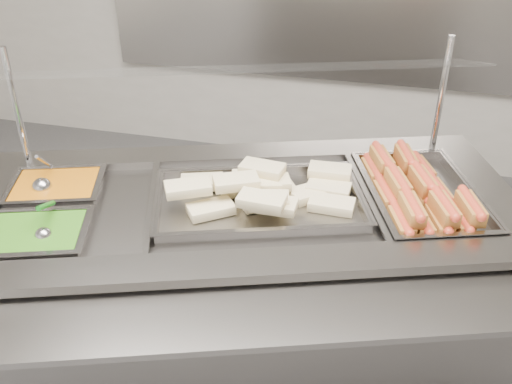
% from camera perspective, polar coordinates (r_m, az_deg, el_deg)
% --- Properties ---
extents(steam_counter, '(2.05, 1.40, 0.90)m').
position_cam_1_polar(steam_counter, '(2.19, -1.32, -10.70)').
color(steam_counter, slate).
rests_on(steam_counter, ground).
extents(tray_rail, '(1.78, 0.91, 0.05)m').
position_cam_1_polar(tray_rail, '(1.54, -0.23, -12.15)').
color(tray_rail, gray).
rests_on(tray_rail, steam_counter).
extents(sneeze_guard, '(1.65, 0.82, 0.44)m').
position_cam_1_polar(sneeze_guard, '(1.96, -2.04, 11.84)').
color(sneeze_guard, silver).
rests_on(sneeze_guard, steam_counter).
extents(pan_hotdogs, '(0.50, 0.63, 0.10)m').
position_cam_1_polar(pan_hotdogs, '(2.07, 16.06, -0.81)').
color(pan_hotdogs, '#979494').
rests_on(pan_hotdogs, steam_counter).
extents(pan_wraps, '(0.77, 0.60, 0.07)m').
position_cam_1_polar(pan_wraps, '(1.94, 0.29, -1.23)').
color(pan_wraps, '#979494').
rests_on(pan_wraps, steam_counter).
extents(pan_beans, '(0.36, 0.32, 0.10)m').
position_cam_1_polar(pan_beans, '(2.14, -19.24, -0.26)').
color(pan_beans, '#979494').
rests_on(pan_beans, steam_counter).
extents(pan_peas, '(0.36, 0.32, 0.10)m').
position_cam_1_polar(pan_peas, '(1.90, -21.00, -4.77)').
color(pan_peas, '#979494').
rests_on(pan_peas, steam_counter).
extents(hotdogs_in_buns, '(0.42, 0.56, 0.12)m').
position_cam_1_polar(hotdogs_in_buns, '(2.03, 15.56, 0.18)').
color(hotdogs_in_buns, '#995920').
rests_on(hotdogs_in_buns, pan_hotdogs).
extents(tortilla_wraps, '(0.63, 0.42, 0.10)m').
position_cam_1_polar(tortilla_wraps, '(1.94, 0.87, 0.27)').
color(tortilla_wraps, beige).
rests_on(tortilla_wraps, pan_wraps).
extents(ladle, '(0.09, 0.18, 0.16)m').
position_cam_1_polar(ladle, '(2.11, -20.58, 0.59)').
color(ladle, '#B3B2B8').
rests_on(ladle, pan_beans).
extents(serving_spoon, '(0.09, 0.18, 0.13)m').
position_cam_1_polar(serving_spoon, '(1.86, -20.43, -3.60)').
color(serving_spoon, '#B3B2B8').
rests_on(serving_spoon, pan_peas).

